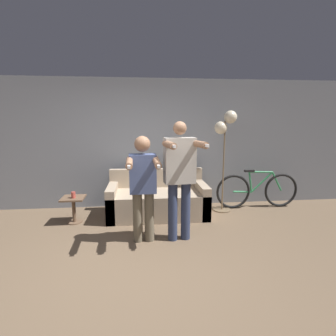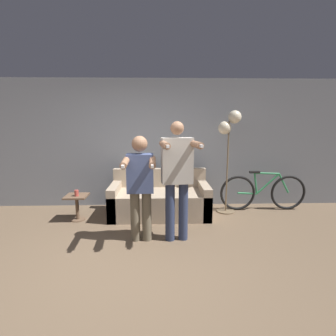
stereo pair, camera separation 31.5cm
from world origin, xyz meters
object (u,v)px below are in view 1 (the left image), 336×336
object	(u,v)px
side_table	(74,205)
bicycle	(257,190)
floor_lamp	(225,132)
cup	(73,195)
couch	(158,200)
cat	(179,164)
person_right	(180,173)
person_left	(143,183)

from	to	relation	value
side_table	bicycle	world-z (taller)	bicycle
floor_lamp	cup	distance (m)	3.00
couch	bicycle	world-z (taller)	couch
floor_lamp	cat	bearing A→B (deg)	165.68
couch	cat	distance (m)	0.85
person_right	floor_lamp	world-z (taller)	floor_lamp
couch	cat	world-z (taller)	cat
cat	cup	distance (m)	2.05
person_left	bicycle	size ratio (longest dim) A/B	0.91
cat	person_right	bearing A→B (deg)	-97.69
person_left	cat	size ratio (longest dim) A/B	2.99
person_right	cat	size ratio (longest dim) A/B	3.37
person_left	person_right	distance (m)	0.55
person_left	floor_lamp	bearing A→B (deg)	36.31
couch	person_left	xyz separation A→B (m)	(-0.28, -1.10, 0.61)
person_left	floor_lamp	size ratio (longest dim) A/B	0.80
cup	cat	bearing A→B (deg)	17.85
cat	cup	size ratio (longest dim) A/B	4.84
person_left	cup	size ratio (longest dim) A/B	14.48
side_table	cup	distance (m)	0.20
bicycle	cat	bearing A→B (deg)	175.22
person_left	side_table	xyz separation A→B (m)	(-1.21, 0.87, -0.57)
floor_lamp	side_table	size ratio (longest dim) A/B	4.28
cat	bicycle	xyz separation A→B (m)	(1.61, -0.13, -0.54)
person_left	cup	distance (m)	1.50
cat	cup	world-z (taller)	cat
side_table	cat	bearing A→B (deg)	16.49
couch	side_table	world-z (taller)	couch
bicycle	person_right	bearing A→B (deg)	-144.13
cup	couch	bearing A→B (deg)	10.42
couch	cup	distance (m)	1.51
couch	bicycle	bearing A→B (deg)	5.91
person_left	person_right	world-z (taller)	person_right
side_table	cup	xyz separation A→B (m)	(0.02, -0.04, 0.19)
cat	floor_lamp	world-z (taller)	floor_lamp
person_left	side_table	size ratio (longest dim) A/B	3.41
couch	person_right	distance (m)	1.34
cat	floor_lamp	size ratio (longest dim) A/B	0.27
person_right	floor_lamp	size ratio (longest dim) A/B	0.90
couch	bicycle	distance (m)	2.07
person_left	side_table	world-z (taller)	person_left
cup	person_left	bearing A→B (deg)	-34.71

